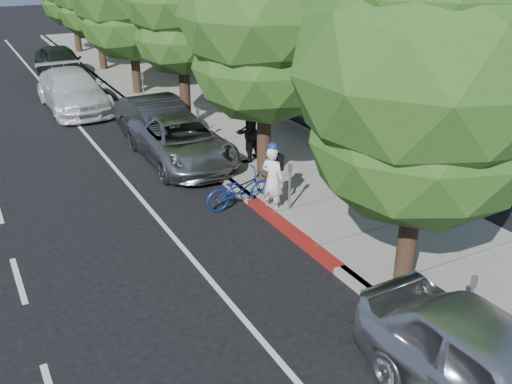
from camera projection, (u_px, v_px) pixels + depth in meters
ground at (314, 252)px, 13.23m from camera, size 120.00×120.00×0.00m
sidewalk at (244, 138)px, 20.62m from camera, size 4.60×56.00×0.15m
curb at (184, 148)px, 19.62m from camera, size 0.30×56.00×0.15m
curb_red_segment at (291, 231)px, 14.00m from camera, size 0.32×4.00×0.15m
storefront_building at (279, 3)px, 30.44m from camera, size 10.00×36.00×7.00m
street_tree_0 at (428, 76)px, 10.22m from camera, size 5.09×5.09×7.35m
street_tree_1 at (265, 19)px, 14.90m from camera, size 4.66×4.66×7.67m
street_tree_2 at (180, 2)px, 19.76m from camera, size 4.01×4.01×7.36m
cyclist at (272, 180)px, 14.87m from camera, size 0.68×0.78×1.80m
bicycle at (240, 190)px, 15.25m from camera, size 1.96×0.69×1.03m
silver_suv at (181, 141)px, 18.28m from camera, size 2.50×5.22×1.44m
dark_sedan at (159, 122)px, 19.92m from camera, size 1.90×4.90×1.59m
white_pickup at (73, 91)px, 23.99m from camera, size 2.35×5.63×1.62m
dark_suv_far at (60, 62)px, 29.54m from camera, size 2.15×4.89×1.64m
near_car_a at (498, 378)px, 8.25m from camera, size 2.05×4.92×1.66m
pedestrian at (247, 131)px, 17.88m from camera, size 1.19×1.09×1.97m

